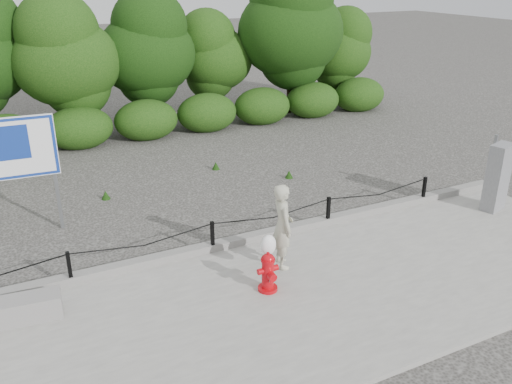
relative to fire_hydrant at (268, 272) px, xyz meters
The scene contains 10 objects.
ground 1.67m from the fire_hydrant, 100.89° to the left, with size 90.00×90.00×0.00m, color #2D2B28.
sidewalk 0.63m from the fire_hydrant, 126.61° to the right, with size 14.00×4.00×0.08m, color gray.
curb 1.69m from the fire_hydrant, 100.56° to the left, with size 14.00×0.22×0.14m, color slate.
chain_barrier 1.62m from the fire_hydrant, 100.89° to the left, with size 10.06×0.06×0.60m.
treeline 10.71m from the fire_hydrant, 90.34° to the left, with size 20.20×3.88×5.12m.
fire_hydrant is the anchor object (origin of this frame).
pedestrian 0.91m from the fire_hydrant, 46.10° to the left, with size 0.72×0.62×1.51m.
concrete_block 3.72m from the fire_hydrant, 165.87° to the left, with size 1.13×0.40×0.36m, color gray.
utility_cabinet 5.85m from the fire_hydrant, ahead, with size 0.62×0.47×1.60m.
advertising_sign 5.31m from the fire_hydrant, 128.90° to the left, with size 1.48×0.20×2.37m.
Camera 1 is at (-3.19, -8.17, 4.90)m, focal length 38.00 mm.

